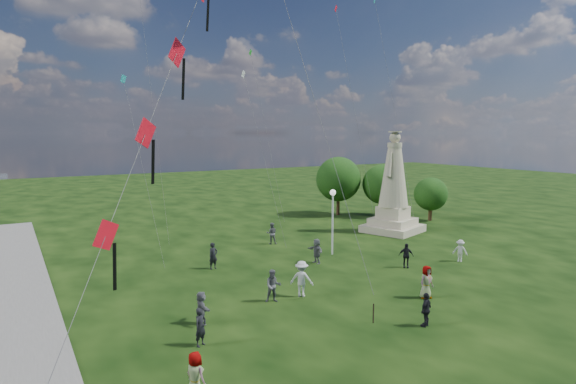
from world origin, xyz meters
TOP-DOWN VIEW (x-y plane):
  - statue at (15.21, 17.68)m, footprint 5.39×5.39m
  - lamppost at (6.14, 13.98)m, footprint 0.43×0.43m
  - tree_row at (18.45, 24.90)m, footprint 9.67×11.18m
  - person_0 at (-7.00, 4.72)m, footprint 0.68×0.59m
  - person_1 at (-2.07, 7.66)m, footprint 0.94×0.77m
  - person_2 at (-0.38, 7.65)m, footprint 1.32×1.30m
  - person_3 at (2.25, 1.54)m, footprint 0.99×0.74m
  - person_4 at (5.01, 4.15)m, footprint 0.87×0.57m
  - person_5 at (-6.18, 6.83)m, footprint 0.71×1.43m
  - person_6 at (-2.43, 14.80)m, footprint 0.68×0.51m
  - person_7 at (4.02, 18.98)m, footprint 0.94×0.80m
  - person_8 at (12.32, 8.11)m, footprint 0.92×1.07m
  - person_9 at (8.19, 8.88)m, footprint 1.01×0.93m
  - person_10 at (-8.52, 1.07)m, footprint 0.74×0.90m
  - person_11 at (3.90, 12.63)m, footprint 0.68×1.53m
  - red_kite_train at (-7.78, 4.58)m, footprint 9.62×9.35m
  - small_kites at (3.00, 23.05)m, footprint 32.84×17.12m

SIDE VIEW (x-z plane):
  - person_8 at x=12.32m, z-range 0.00..1.48m
  - person_5 at x=-6.18m, z-range 0.00..1.49m
  - person_3 at x=2.25m, z-range 0.00..1.52m
  - person_0 at x=-7.00m, z-range 0.00..1.56m
  - person_9 at x=8.19m, z-range 0.00..1.56m
  - person_10 at x=-8.52m, z-range 0.00..1.58m
  - person_11 at x=3.90m, z-range 0.00..1.64m
  - person_7 at x=4.02m, z-range 0.00..1.65m
  - person_1 at x=-2.07m, z-range 0.00..1.67m
  - person_6 at x=-2.43m, z-range 0.00..1.68m
  - person_4 at x=5.01m, z-range 0.00..1.72m
  - person_2 at x=-0.38m, z-range 0.00..1.89m
  - statue at x=15.21m, z-range -1.06..7.58m
  - lamppost at x=6.14m, z-range 1.02..5.62m
  - tree_row at x=18.45m, z-range 0.37..6.43m
  - red_kite_train at x=-7.78m, z-range 2.08..19.85m
  - small_kites at x=3.00m, z-range 0.04..27.71m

